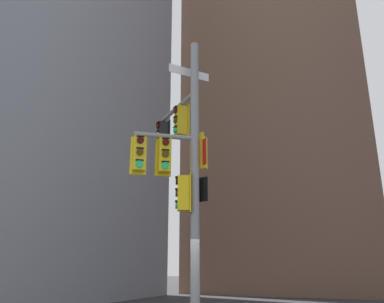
% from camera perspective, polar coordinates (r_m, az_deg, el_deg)
% --- Properties ---
extents(building_tower_left, '(15.00, 15.00, 30.30)m').
position_cam_1_polar(building_tower_left, '(29.05, -24.13, 12.36)').
color(building_tower_left, '#9399A3').
rests_on(building_tower_left, ground).
extents(building_mid_block, '(13.31, 13.31, 36.40)m').
position_cam_1_polar(building_mid_block, '(36.01, 13.01, 10.95)').
color(building_mid_block, brown).
rests_on(building_mid_block, ground).
extents(signal_pole_assembly, '(2.73, 3.26, 8.70)m').
position_cam_1_polar(signal_pole_assembly, '(11.74, -1.65, -1.28)').
color(signal_pole_assembly, gray).
rests_on(signal_pole_assembly, ground).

